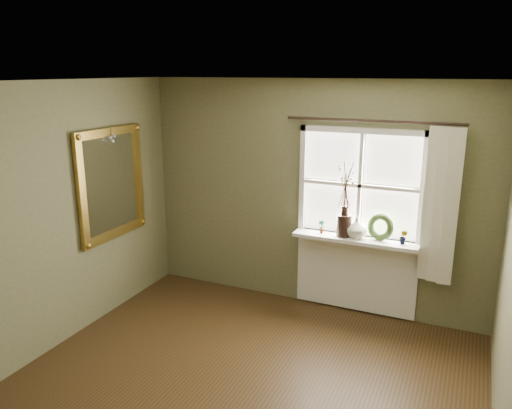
{
  "coord_description": "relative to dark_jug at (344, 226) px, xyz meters",
  "views": [
    {
      "loc": [
        1.67,
        -3.02,
        2.69
      ],
      "look_at": [
        -0.38,
        1.55,
        1.33
      ],
      "focal_mm": 35.0,
      "sensor_mm": 36.0,
      "label": 1
    }
  ],
  "objects": [
    {
      "name": "window_sill",
      "position": [
        0.13,
        0.0,
        -0.14
      ],
      "size": [
        1.36,
        0.26,
        0.04
      ],
      "primitive_type": "cube",
      "color": "white",
      "rests_on": "wall_back"
    },
    {
      "name": "cream_vase",
      "position": [
        0.14,
        0.0,
        -0.01
      ],
      "size": [
        0.23,
        0.23,
        0.22
      ],
      "primitive_type": "imported",
      "rotation": [
        0.0,
        0.0,
        -0.06
      ],
      "color": "beige",
      "rests_on": "window_sill"
    },
    {
      "name": "wall_left",
      "position": [
        -2.47,
        -2.12,
        0.26
      ],
      "size": [
        0.1,
        4.5,
        2.6
      ],
      "primitive_type": "cube",
      "color": "#686744",
      "rests_on": "ground"
    },
    {
      "name": "potted_plant_right",
      "position": [
        0.64,
        0.0,
        -0.04
      ],
      "size": [
        0.1,
        0.09,
        0.16
      ],
      "primitive_type": "imported",
      "rotation": [
        0.0,
        0.0,
        -0.33
      ],
      "color": "#334A21",
      "rests_on": "window_sill"
    },
    {
      "name": "wreath",
      "position": [
        0.39,
        0.04,
        -0.01
      ],
      "size": [
        0.32,
        0.2,
        0.3
      ],
      "primitive_type": "torus",
      "rotation": [
        1.36,
        0.0,
        -0.27
      ],
      "color": "#334A21",
      "rests_on": "window_sill"
    },
    {
      "name": "curtain",
      "position": [
        0.97,
        0.01,
        0.32
      ],
      "size": [
        0.36,
        0.12,
        1.59
      ],
      "primitive_type": "cube",
      "color": "beige",
      "rests_on": "wall_back"
    },
    {
      "name": "potted_plant_left",
      "position": [
        -0.26,
        0.0,
        -0.04
      ],
      "size": [
        0.08,
        0.06,
        0.15
      ],
      "primitive_type": "imported",
      "rotation": [
        0.0,
        0.0,
        0.05
      ],
      "color": "#334A21",
      "rests_on": "window_sill"
    },
    {
      "name": "curtain_rod",
      "position": [
        0.23,
        0.05,
        1.14
      ],
      "size": [
        1.84,
        0.03,
        0.03
      ],
      "primitive_type": "cylinder",
      "rotation": [
        0.0,
        1.57,
        0.0
      ],
      "color": "black",
      "rests_on": "wall_back"
    },
    {
      "name": "window_frame",
      "position": [
        0.13,
        0.11,
        0.44
      ],
      "size": [
        1.36,
        0.06,
        1.24
      ],
      "color": "white",
      "rests_on": "wall_back"
    },
    {
      "name": "dark_jug",
      "position": [
        0.0,
        0.0,
        0.0
      ],
      "size": [
        0.2,
        0.2,
        0.24
      ],
      "primitive_type": "cylinder",
      "rotation": [
        0.0,
        0.0,
        -0.21
      ],
      "color": "black",
      "rests_on": "window_sill"
    },
    {
      "name": "wall_back",
      "position": [
        -0.42,
        0.18,
        0.26
      ],
      "size": [
        4.0,
        0.1,
        2.6
      ],
      "primitive_type": "cube",
      "color": "#686744",
      "rests_on": "ground"
    },
    {
      "name": "gilt_mirror",
      "position": [
        -2.39,
        -0.91,
        0.44
      ],
      "size": [
        0.1,
        1.03,
        1.22
      ],
      "color": "white",
      "rests_on": "wall_left"
    },
    {
      "name": "window_apron",
      "position": [
        0.13,
        0.11,
        -0.58
      ],
      "size": [
        1.36,
        0.04,
        0.88
      ],
      "primitive_type": "cube",
      "color": "white",
      "rests_on": "ground"
    },
    {
      "name": "ceiling",
      "position": [
        -0.42,
        -2.12,
        1.56
      ],
      "size": [
        4.5,
        4.5,
        0.0
      ],
      "primitive_type": "plane",
      "color": "silver",
      "rests_on": "ground"
    }
  ]
}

